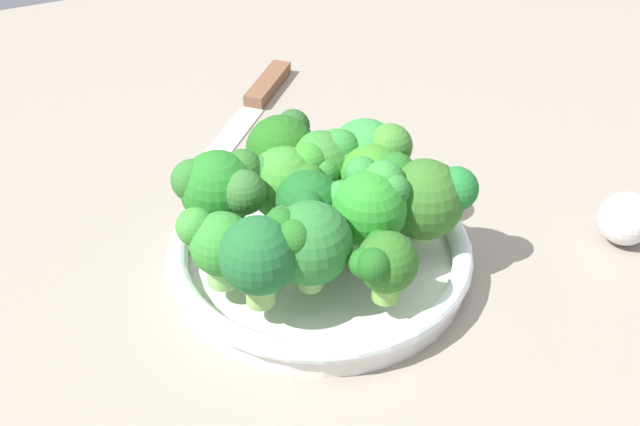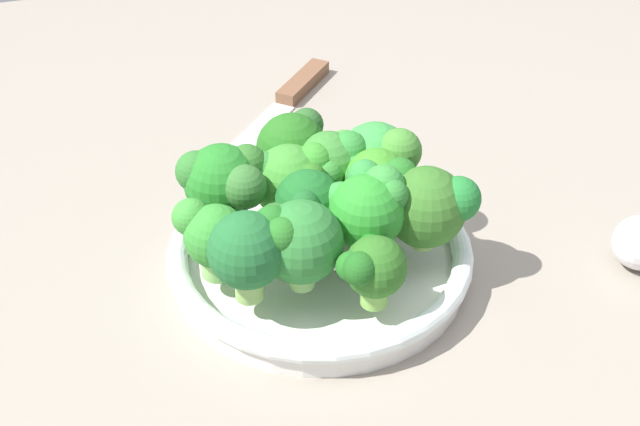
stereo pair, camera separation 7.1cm
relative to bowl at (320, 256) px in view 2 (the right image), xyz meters
The scene contains 16 objects.
ground_plane 5.92cm from the bowl, 40.11° to the left, with size 130.00×130.00×2.50cm, color gray.
bowl is the anchor object (origin of this frame).
broccoli_floret_0 8.31cm from the bowl, 122.99° to the right, with size 6.53×6.53×7.60cm.
broccoli_floret_1 5.83cm from the bowl, behind, with size 5.57×6.09×6.96cm.
broccoli_floret_2 10.34cm from the bowl, 143.37° to the right, with size 6.85×6.04×7.64cm.
broccoli_floret_3 9.90cm from the bowl, 37.76° to the left, with size 7.83×7.03×7.50cm.
broccoli_floret_4 7.89cm from the bowl, 64.30° to the left, with size 6.58×6.37×7.29cm.
broccoli_floret_5 10.40cm from the bowl, 149.45° to the left, with size 7.69×7.32×7.91cm.
broccoli_floret_6 7.09cm from the bowl, 110.17° to the left, with size 7.08×6.68×7.05cm.
broccoli_floret_7 7.66cm from the bowl, 42.94° to the right, with size 6.46×6.22×8.00cm.
broccoli_floret_8 7.84cm from the bowl, 14.50° to the left, with size 5.88×5.60×7.03cm.
broccoli_floret_9 10.04cm from the bowl, 89.18° to the left, with size 6.76×6.49×7.61cm.
broccoli_floret_10 10.58cm from the bowl, behind, with size 5.82×5.54×6.45cm.
broccoli_floret_11 9.98cm from the bowl, 79.78° to the right, with size 5.47×5.39×5.98cm.
broccoli_floret_12 10.41cm from the bowl, 18.32° to the right, with size 7.58×7.44×7.27cm.
knife 28.94cm from the bowl, 81.41° to the left, with size 19.59×21.36×1.50cm.
Camera 2 is at (-20.20, -57.89, 48.47)cm, focal length 48.55 mm.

